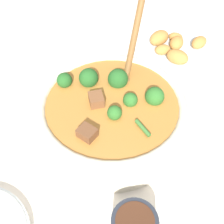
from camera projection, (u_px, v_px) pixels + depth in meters
name	position (u px, v px, depth m)	size (l,w,h in m)	color
ground_plane	(112.00, 130.00, 0.56)	(4.00, 4.00, 0.00)	silver
stew_bowl	(112.00, 113.00, 0.52)	(0.27, 0.31, 0.28)	beige
food_plate	(175.00, 49.00, 0.71)	(0.21, 0.21, 0.05)	white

